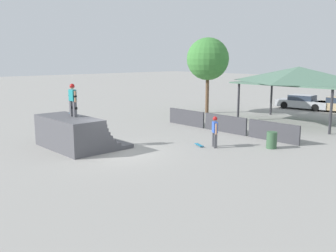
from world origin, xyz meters
The scene contains 11 objects.
ground_plane centered at (0.00, 0.00, 0.00)m, with size 160.00×160.00×0.00m, color gray.
quarter_pipe_ramp centered at (-2.36, -0.88, 0.71)m, with size 4.15×3.35×1.61m.
skater_on_deck centered at (-2.34, -0.89, 2.56)m, with size 0.70×0.24×1.65m.
skateboard_on_deck centered at (-2.80, -0.66, 1.67)m, with size 0.80×0.35×0.09m.
bystander_walking centered at (2.40, 4.43, 0.94)m, with size 0.57×0.44×1.60m.
skateboard_on_ground centered at (1.71, 4.03, 0.06)m, with size 0.80×0.51×0.09m.
barrier_fence centered at (0.29, 7.92, 0.53)m, with size 9.84×0.12×1.05m.
pavilion_shelter centered at (1.54, 14.22, 3.31)m, with size 7.94×5.09×3.93m.
tree_beside_pavilion centered at (-5.88, 13.22, 4.41)m, with size 3.42×3.42×6.14m.
trash_bin centered at (4.50, 6.38, 0.42)m, with size 0.52×0.52×0.85m, color #385B3D.
parked_car_silver centered at (-1.74, 21.41, 0.60)m, with size 4.70×2.24×1.27m.
Camera 1 is at (14.51, -9.97, 4.51)m, focal length 40.00 mm.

